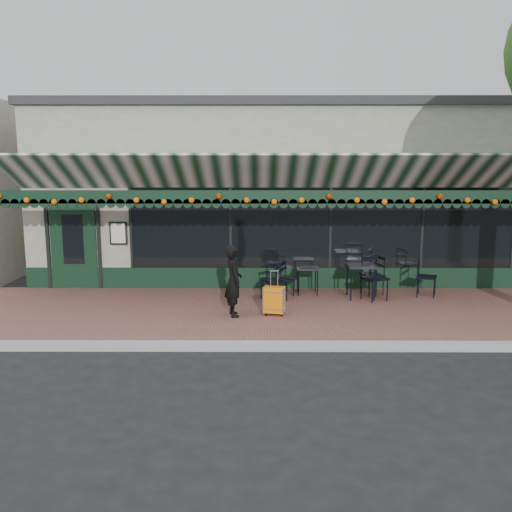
{
  "coord_description": "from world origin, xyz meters",
  "views": [
    {
      "loc": [
        -0.33,
        -8.95,
        3.18
      ],
      "look_at": [
        -0.38,
        1.6,
        1.35
      ],
      "focal_mm": 38.0,
      "sensor_mm": 36.0,
      "label": 1
    }
  ],
  "objects_px": {
    "woman": "(233,281)",
    "chair_b_left": "(269,280)",
    "cafe_table_a": "(361,268)",
    "chair_a_front": "(375,279)",
    "chair_b_right": "(290,278)",
    "suitcase": "(274,300)",
    "chair_b_front": "(277,282)",
    "cafe_table_b": "(307,270)",
    "chair_a_left": "(372,275)",
    "chair_a_right": "(427,277)"
  },
  "relations": [
    {
      "from": "chair_a_front",
      "to": "chair_b_front",
      "type": "bearing_deg",
      "value": 154.47
    },
    {
      "from": "woman",
      "to": "chair_a_front",
      "type": "height_order",
      "value": "woman"
    },
    {
      "from": "cafe_table_a",
      "to": "chair_b_front",
      "type": "relative_size",
      "value": 0.94
    },
    {
      "from": "suitcase",
      "to": "cafe_table_b",
      "type": "distance_m",
      "value": 1.99
    },
    {
      "from": "woman",
      "to": "chair_b_left",
      "type": "height_order",
      "value": "woman"
    },
    {
      "from": "cafe_table_b",
      "to": "chair_a_front",
      "type": "relative_size",
      "value": 0.65
    },
    {
      "from": "suitcase",
      "to": "cafe_table_b",
      "type": "height_order",
      "value": "suitcase"
    },
    {
      "from": "suitcase",
      "to": "chair_b_front",
      "type": "relative_size",
      "value": 1.12
    },
    {
      "from": "chair_a_front",
      "to": "cafe_table_a",
      "type": "bearing_deg",
      "value": 117.88
    },
    {
      "from": "chair_a_front",
      "to": "chair_b_front",
      "type": "height_order",
      "value": "chair_a_front"
    },
    {
      "from": "chair_a_right",
      "to": "suitcase",
      "type": "bearing_deg",
      "value": 135.18
    },
    {
      "from": "suitcase",
      "to": "cafe_table_b",
      "type": "relative_size",
      "value": 1.44
    },
    {
      "from": "suitcase",
      "to": "chair_b_right",
      "type": "height_order",
      "value": "suitcase"
    },
    {
      "from": "cafe_table_b",
      "to": "chair_a_right",
      "type": "xyz_separation_m",
      "value": [
        2.7,
        -0.23,
        -0.12
      ]
    },
    {
      "from": "suitcase",
      "to": "chair_b_left",
      "type": "relative_size",
      "value": 1.16
    },
    {
      "from": "chair_a_right",
      "to": "chair_a_left",
      "type": "bearing_deg",
      "value": 102.55
    },
    {
      "from": "cafe_table_a",
      "to": "chair_a_left",
      "type": "xyz_separation_m",
      "value": [
        0.33,
        0.35,
        -0.23
      ]
    },
    {
      "from": "cafe_table_b",
      "to": "chair_a_left",
      "type": "distance_m",
      "value": 1.5
    },
    {
      "from": "chair_a_right",
      "to": "cafe_table_b",
      "type": "bearing_deg",
      "value": 106.46
    },
    {
      "from": "suitcase",
      "to": "chair_b_left",
      "type": "distance_m",
      "value": 1.47
    },
    {
      "from": "suitcase",
      "to": "chair_a_front",
      "type": "relative_size",
      "value": 0.93
    },
    {
      "from": "chair_a_left",
      "to": "chair_a_right",
      "type": "bearing_deg",
      "value": 60.41
    },
    {
      "from": "chair_a_left",
      "to": "chair_a_front",
      "type": "bearing_deg",
      "value": -27.1
    },
    {
      "from": "chair_b_left",
      "to": "chair_b_front",
      "type": "height_order",
      "value": "chair_b_front"
    },
    {
      "from": "chair_a_front",
      "to": "chair_b_right",
      "type": "height_order",
      "value": "chair_a_front"
    },
    {
      "from": "cafe_table_a",
      "to": "woman",
      "type": "bearing_deg",
      "value": -152.61
    },
    {
      "from": "chair_b_right",
      "to": "chair_b_front",
      "type": "xyz_separation_m",
      "value": [
        -0.32,
        -0.55,
        0.02
      ]
    },
    {
      "from": "woman",
      "to": "chair_a_right",
      "type": "relative_size",
      "value": 1.62
    },
    {
      "from": "chair_b_right",
      "to": "cafe_table_a",
      "type": "bearing_deg",
      "value": -79.07
    },
    {
      "from": "woman",
      "to": "chair_b_front",
      "type": "xyz_separation_m",
      "value": [
        0.9,
        1.27,
        -0.31
      ]
    },
    {
      "from": "woman",
      "to": "chair_b_left",
      "type": "xyz_separation_m",
      "value": [
        0.74,
        1.52,
        -0.32
      ]
    },
    {
      "from": "woman",
      "to": "cafe_table_b",
      "type": "bearing_deg",
      "value": -55.63
    },
    {
      "from": "chair_b_left",
      "to": "cafe_table_b",
      "type": "bearing_deg",
      "value": 116.75
    },
    {
      "from": "chair_a_left",
      "to": "chair_b_right",
      "type": "relative_size",
      "value": 1.19
    },
    {
      "from": "cafe_table_b",
      "to": "chair_b_front",
      "type": "xyz_separation_m",
      "value": [
        -0.73,
        -0.57,
        -0.16
      ]
    },
    {
      "from": "woman",
      "to": "chair_b_front",
      "type": "relative_size",
      "value": 1.77
    },
    {
      "from": "cafe_table_b",
      "to": "chair_b_left",
      "type": "height_order",
      "value": "chair_b_left"
    },
    {
      "from": "chair_a_left",
      "to": "chair_b_right",
      "type": "bearing_deg",
      "value": -111.42
    },
    {
      "from": "woman",
      "to": "chair_b_front",
      "type": "height_order",
      "value": "woman"
    },
    {
      "from": "chair_a_front",
      "to": "chair_b_front",
      "type": "distance_m",
      "value": 2.17
    },
    {
      "from": "cafe_table_b",
      "to": "chair_b_right",
      "type": "distance_m",
      "value": 0.45
    },
    {
      "from": "woman",
      "to": "chair_a_right",
      "type": "xyz_separation_m",
      "value": [
        4.34,
        1.61,
        -0.27
      ]
    },
    {
      "from": "chair_a_left",
      "to": "chair_b_front",
      "type": "bearing_deg",
      "value": -97.49
    },
    {
      "from": "woman",
      "to": "cafe_table_a",
      "type": "distance_m",
      "value": 3.16
    },
    {
      "from": "cafe_table_a",
      "to": "chair_b_front",
      "type": "xyz_separation_m",
      "value": [
        -1.9,
        -0.18,
        -0.28
      ]
    },
    {
      "from": "cafe_table_b",
      "to": "chair_b_left",
      "type": "distance_m",
      "value": 0.97
    },
    {
      "from": "chair_b_front",
      "to": "chair_a_front",
      "type": "bearing_deg",
      "value": -24.65
    },
    {
      "from": "suitcase",
      "to": "chair_b_left",
      "type": "bearing_deg",
      "value": 106.5
    },
    {
      "from": "woman",
      "to": "cafe_table_a",
      "type": "height_order",
      "value": "woman"
    },
    {
      "from": "woman",
      "to": "chair_b_right",
      "type": "bearing_deg",
      "value": -47.89
    }
  ]
}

